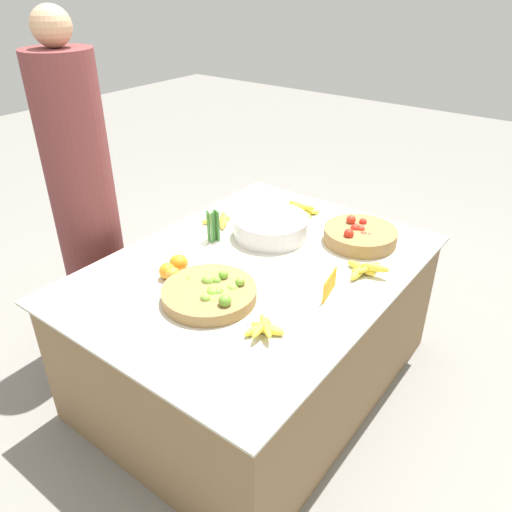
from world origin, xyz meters
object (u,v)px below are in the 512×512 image
object	(u,v)px
tomato_basket	(360,235)
metal_bowl	(271,227)
lime_bowl	(210,293)
vendor_person	(85,208)
price_sign	(330,285)

from	to	relation	value
tomato_basket	metal_bowl	world-z (taller)	tomato_basket
lime_bowl	vendor_person	size ratio (longest dim) A/B	0.22
lime_bowl	vendor_person	xyz separation A→B (m)	(0.08, 0.88, 0.09)
lime_bowl	price_sign	xyz separation A→B (m)	(0.32, -0.36, 0.02)
lime_bowl	price_sign	world-z (taller)	lime_bowl
lime_bowl	vendor_person	distance (m)	0.89
tomato_basket	metal_bowl	bearing A→B (deg)	118.45
vendor_person	tomato_basket	bearing A→B (deg)	-57.95
lime_bowl	metal_bowl	xyz separation A→B (m)	(0.59, 0.12, 0.02)
price_sign	vendor_person	distance (m)	1.27
lime_bowl	price_sign	bearing A→B (deg)	-48.77
metal_bowl	vendor_person	size ratio (longest dim) A/B	0.22
tomato_basket	metal_bowl	distance (m)	0.43
metal_bowl	price_sign	bearing A→B (deg)	-119.28
tomato_basket	vendor_person	distance (m)	1.34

